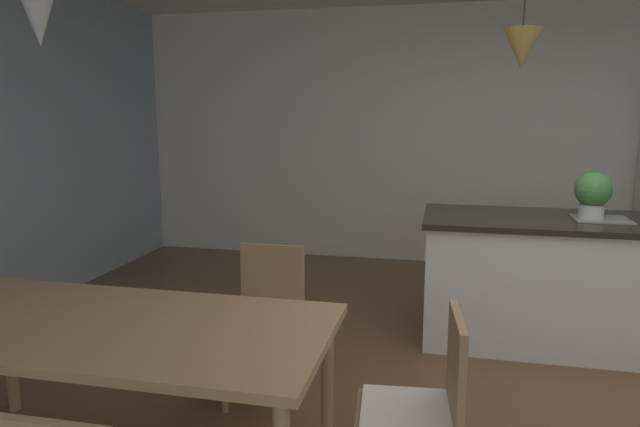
% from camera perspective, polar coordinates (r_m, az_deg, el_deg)
% --- Properties ---
extents(wall_back_kitchen, '(10.00, 0.12, 2.70)m').
position_cam_1_polar(wall_back_kitchen, '(6.23, 19.17, 7.21)').
color(wall_back_kitchen, white).
rests_on(wall_back_kitchen, ground_plane).
extents(dining_table, '(1.93, 0.92, 0.73)m').
position_cam_1_polar(dining_table, '(2.67, -20.34, -11.52)').
color(dining_table, tan).
rests_on(dining_table, ground_plane).
extents(chair_kitchen_end, '(0.44, 0.44, 0.87)m').
position_cam_1_polar(chair_kitchen_end, '(2.37, 10.05, -19.00)').
color(chair_kitchen_end, '#A87F56').
rests_on(chair_kitchen_end, ground_plane).
extents(chair_far_right, '(0.40, 0.40, 0.87)m').
position_cam_1_polar(chair_far_right, '(3.26, -5.47, -10.45)').
color(chair_far_right, '#A87F56').
rests_on(chair_far_right, ground_plane).
extents(kitchen_island, '(1.96, 0.86, 0.91)m').
position_cam_1_polar(kitchen_island, '(4.33, 23.44, -6.17)').
color(kitchen_island, silver).
rests_on(kitchen_island, ground_plane).
extents(pendant_over_table, '(0.16, 0.16, 0.83)m').
position_cam_1_polar(pendant_over_table, '(2.50, -26.57, 17.69)').
color(pendant_over_table, black).
extents(pendant_over_island_main, '(0.25, 0.25, 0.79)m').
position_cam_1_polar(pendant_over_island_main, '(4.13, 19.70, 15.42)').
color(pendant_over_island_main, black).
extents(potted_plant_on_island, '(0.24, 0.24, 0.32)m').
position_cam_1_polar(potted_plant_on_island, '(4.24, 25.81, 1.85)').
color(potted_plant_on_island, beige).
rests_on(potted_plant_on_island, kitchen_island).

